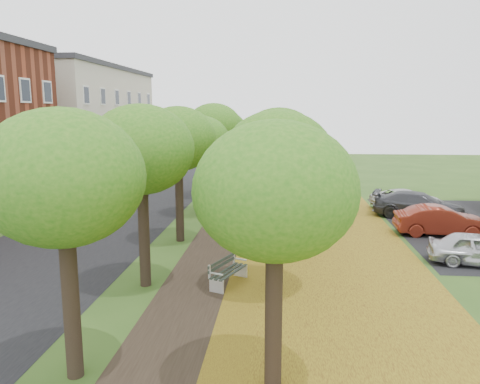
% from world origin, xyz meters
% --- Properties ---
extents(ground, '(120.00, 120.00, 0.00)m').
position_xyz_m(ground, '(0.00, 0.00, 0.00)').
color(ground, '#2D4C19').
rests_on(ground, ground).
extents(street_asphalt, '(8.00, 70.00, 0.01)m').
position_xyz_m(street_asphalt, '(-7.50, 15.00, 0.00)').
color(street_asphalt, black).
rests_on(street_asphalt, ground).
extents(footpath, '(3.20, 70.00, 0.01)m').
position_xyz_m(footpath, '(0.00, 15.00, 0.00)').
color(footpath, black).
rests_on(footpath, ground).
extents(leaf_verge, '(7.50, 70.00, 0.01)m').
position_xyz_m(leaf_verge, '(5.00, 15.00, 0.01)').
color(leaf_verge, olive).
rests_on(leaf_verge, ground).
extents(parking_lot, '(9.00, 16.00, 0.01)m').
position_xyz_m(parking_lot, '(13.50, 16.00, 0.00)').
color(parking_lot, black).
rests_on(parking_lot, ground).
extents(tree_row_west, '(3.94, 33.94, 6.47)m').
position_xyz_m(tree_row_west, '(-2.20, 15.00, 4.76)').
color(tree_row_west, black).
rests_on(tree_row_west, ground).
extents(tree_row_east, '(3.94, 33.94, 6.47)m').
position_xyz_m(tree_row_east, '(2.60, 15.00, 4.76)').
color(tree_row_east, black).
rests_on(tree_row_east, ground).
extents(building_cream, '(10.30, 20.30, 10.40)m').
position_xyz_m(building_cream, '(-17.00, 33.00, 5.21)').
color(building_cream, beige).
rests_on(building_cream, ground).
extents(bench, '(1.30, 2.08, 0.95)m').
position_xyz_m(bench, '(0.80, 6.37, 0.49)').
color(bench, '#273129').
rests_on(bench, ground).
extents(car_silver, '(4.23, 2.35, 1.36)m').
position_xyz_m(car_silver, '(11.00, 9.48, 0.68)').
color(car_silver, silver).
rests_on(car_silver, ground).
extents(car_red, '(4.65, 1.78, 1.51)m').
position_xyz_m(car_red, '(11.00, 14.23, 0.76)').
color(car_red, maroon).
rests_on(car_red, ground).
extents(car_grey, '(5.71, 3.71, 1.54)m').
position_xyz_m(car_grey, '(11.00, 18.22, 0.77)').
color(car_grey, '#37383D').
rests_on(car_grey, ground).
extents(car_white, '(4.99, 3.02, 1.29)m').
position_xyz_m(car_white, '(11.00, 20.77, 0.65)').
color(car_white, silver).
rests_on(car_white, ground).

